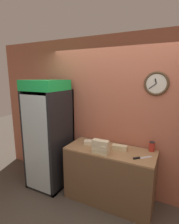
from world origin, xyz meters
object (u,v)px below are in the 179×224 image
Objects in this scene: sandwich_stack_top at (101,143)px; sandwich_stack_bottom at (100,151)px; sandwich_flat_right at (120,147)px; chefs_knife at (140,158)px; beverage_cooler at (51,129)px; sandwich_flat_left at (91,142)px; condiment_jar at (152,147)px; sandwich_stack_middle at (100,147)px.

sandwich_stack_bottom is at bearing 0.00° from sandwich_stack_top.
sandwich_flat_right is 1.00× the size of chefs_knife.
beverage_cooler reaches higher than sandwich_stack_bottom.
sandwich_stack_bottom is at bearing -41.80° from sandwich_flat_left.
condiment_jar is (1.77, 0.24, -0.10)m from beverage_cooler.
sandwich_flat_left is at bearing 170.42° from chefs_knife.
sandwich_stack_middle is at bearing -41.80° from sandwich_flat_left.
sandwich_stack_bottom is 1.03× the size of chefs_knife.
sandwich_stack_top is at bearing -10.27° from beverage_cooler.
chefs_knife is at bearing -23.50° from sandwich_flat_right.
beverage_cooler is 7.94× the size of sandwich_stack_bottom.
sandwich_flat_right reaches higher than sandwich_flat_left.
sandwich_flat_right reaches higher than sandwich_stack_bottom.
sandwich_stack_top is (0.00, 0.00, 0.07)m from sandwich_stack_middle.
condiment_jar is (0.67, 0.44, 0.04)m from sandwich_stack_bottom.
sandwich_stack_middle is at bearing -168.27° from chefs_knife.
sandwich_stack_middle is 1.03× the size of sandwich_stack_top.
sandwich_stack_top reaches higher than sandwich_flat_left.
sandwich_stack_top is 0.42m from sandwich_flat_left.
sandwich_stack_bottom is at bearing -168.27° from chefs_knife.
sandwich_stack_bottom is 1.01× the size of sandwich_stack_top.
sandwich_stack_bottom is 0.98× the size of sandwich_stack_middle.
beverage_cooler is at bearing 169.73° from sandwich_stack_middle.
sandwich_stack_bottom is 1.03× the size of sandwich_flat_right.
chefs_knife is (0.35, -0.15, -0.03)m from sandwich_flat_right.
sandwich_stack_bottom reaches higher than sandwich_flat_left.
sandwich_stack_middle is 0.35m from sandwich_flat_right.
sandwich_flat_left is (-0.29, 0.26, -0.14)m from sandwich_stack_top.
sandwich_stack_middle is 0.07m from sandwich_stack_top.
sandwich_stack_middle is at bearing -128.50° from sandwich_flat_right.
condiment_jar is (0.46, 0.17, 0.04)m from sandwich_flat_right.
sandwich_stack_bottom is 0.57m from chefs_knife.
beverage_cooler is 1.32m from sandwich_flat_right.
condiment_jar is at bearing 71.24° from chefs_knife.
beverage_cooler is at bearing -177.01° from sandwich_flat_right.
sandwich_stack_top is 1.02× the size of chefs_knife.
sandwich_stack_middle is at bearing -10.27° from beverage_cooler.
beverage_cooler reaches higher than sandwich_flat_left.
sandwich_flat_left is at bearing 138.20° from sandwich_stack_bottom.
sandwich_stack_middle is 1.05× the size of chefs_knife.
beverage_cooler reaches higher than chefs_knife.
sandwich_flat_left is at bearing -179.15° from sandwich_flat_right.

